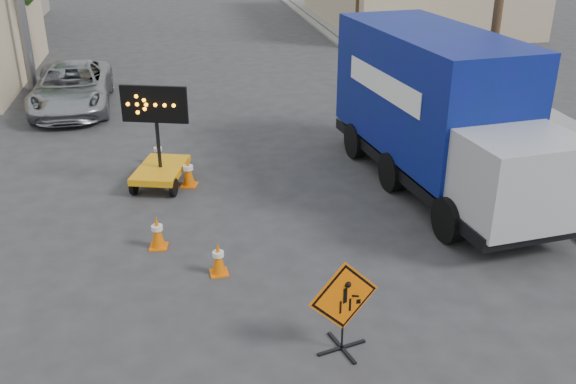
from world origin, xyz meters
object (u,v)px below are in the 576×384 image
object	(u,v)px
construction_sign	(344,304)
pickup_truck	(72,87)
arrow_board	(160,163)
box_truck	(439,121)

from	to	relation	value
construction_sign	pickup_truck	world-z (taller)	construction_sign
construction_sign	arrow_board	size ratio (longest dim) A/B	0.62
pickup_truck	box_truck	bearing A→B (deg)	-42.63
construction_sign	arrow_board	world-z (taller)	arrow_board
arrow_board	pickup_truck	world-z (taller)	arrow_board
pickup_truck	box_truck	world-z (taller)	box_truck
arrow_board	box_truck	size ratio (longest dim) A/B	0.32
construction_sign	pickup_truck	size ratio (longest dim) A/B	0.30
arrow_board	pickup_truck	distance (m)	7.86
construction_sign	arrow_board	distance (m)	7.78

